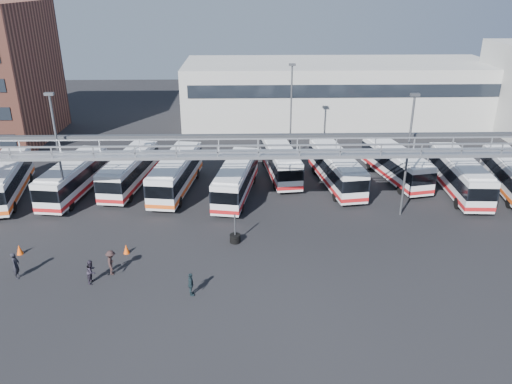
{
  "coord_description": "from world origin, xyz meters",
  "views": [
    {
      "loc": [
        -1.04,
        -30.51,
        18.09
      ],
      "look_at": [
        -0.15,
        6.0,
        2.6
      ],
      "focal_mm": 35.0,
      "sensor_mm": 36.0,
      "label": 1
    }
  ],
  "objects_px": {
    "light_pole_back": "(291,106)",
    "cone_right": "(126,249)",
    "bus_6": "(336,168)",
    "pedestrian_d": "(191,284)",
    "light_pole_left": "(58,148)",
    "bus_4": "(236,178)",
    "bus_5": "(280,160)",
    "pedestrian_c": "(111,262)",
    "cone_left": "(19,250)",
    "tire_stack": "(235,238)",
    "pedestrian_b": "(91,271)",
    "bus_7": "(396,163)",
    "bus_2": "(130,170)",
    "bus_9": "(512,175)",
    "bus_0": "(6,179)",
    "pedestrian_a": "(16,265)",
    "bus_8": "(459,174)",
    "bus_3": "(176,173)",
    "light_pole_mid": "(408,150)",
    "bus_1": "(74,177)"
  },
  "relations": [
    {
      "from": "bus_3",
      "to": "bus_5",
      "type": "bearing_deg",
      "value": 28.04
    },
    {
      "from": "pedestrian_a",
      "to": "pedestrian_c",
      "type": "relative_size",
      "value": 1.06
    },
    {
      "from": "bus_5",
      "to": "bus_8",
      "type": "distance_m",
      "value": 16.7
    },
    {
      "from": "bus_2",
      "to": "bus_7",
      "type": "distance_m",
      "value": 25.5
    },
    {
      "from": "bus_5",
      "to": "pedestrian_c",
      "type": "distance_m",
      "value": 21.75
    },
    {
      "from": "bus_9",
      "to": "pedestrian_b",
      "type": "height_order",
      "value": "bus_9"
    },
    {
      "from": "bus_0",
      "to": "tire_stack",
      "type": "height_order",
      "value": "bus_0"
    },
    {
      "from": "light_pole_left",
      "to": "cone_left",
      "type": "xyz_separation_m",
      "value": [
        -1.22,
        -6.88,
        -5.36
      ]
    },
    {
      "from": "bus_7",
      "to": "cone_right",
      "type": "relative_size",
      "value": 15.32
    },
    {
      "from": "bus_2",
      "to": "bus_5",
      "type": "bearing_deg",
      "value": 18.1
    },
    {
      "from": "bus_0",
      "to": "bus_8",
      "type": "bearing_deg",
      "value": -10.51
    },
    {
      "from": "cone_right",
      "to": "bus_4",
      "type": "bearing_deg",
      "value": 52.44
    },
    {
      "from": "cone_right",
      "to": "bus_5",
      "type": "bearing_deg",
      "value": 51.31
    },
    {
      "from": "bus_7",
      "to": "cone_left",
      "type": "distance_m",
      "value": 33.8
    },
    {
      "from": "bus_1",
      "to": "pedestrian_a",
      "type": "bearing_deg",
      "value": -80.73
    },
    {
      "from": "pedestrian_b",
      "to": "tire_stack",
      "type": "xyz_separation_m",
      "value": [
        9.2,
        5.15,
        -0.42
      ]
    },
    {
      "from": "cone_left",
      "to": "tire_stack",
      "type": "bearing_deg",
      "value": 5.11
    },
    {
      "from": "bus_5",
      "to": "pedestrian_d",
      "type": "height_order",
      "value": "bus_5"
    },
    {
      "from": "bus_7",
      "to": "bus_8",
      "type": "xyz_separation_m",
      "value": [
        4.87,
        -3.35,
        0.09
      ]
    },
    {
      "from": "bus_9",
      "to": "cone_right",
      "type": "xyz_separation_m",
      "value": [
        -32.89,
        -10.22,
        -1.43
      ]
    },
    {
      "from": "bus_5",
      "to": "bus_9",
      "type": "height_order",
      "value": "bus_9"
    },
    {
      "from": "bus_2",
      "to": "bus_3",
      "type": "xyz_separation_m",
      "value": [
        4.48,
        -1.07,
        0.07
      ]
    },
    {
      "from": "light_pole_mid",
      "to": "bus_8",
      "type": "xyz_separation_m",
      "value": [
        6.52,
        4.47,
        -3.88
      ]
    },
    {
      "from": "light_pole_mid",
      "to": "cone_left",
      "type": "xyz_separation_m",
      "value": [
        -29.22,
        -5.88,
        -5.36
      ]
    },
    {
      "from": "bus_7",
      "to": "bus_8",
      "type": "distance_m",
      "value": 5.92
    },
    {
      "from": "bus_0",
      "to": "pedestrian_b",
      "type": "bearing_deg",
      "value": -61.71
    },
    {
      "from": "bus_0",
      "to": "bus_2",
      "type": "xyz_separation_m",
      "value": [
        10.5,
        2.23,
        -0.07
      ]
    },
    {
      "from": "pedestrian_c",
      "to": "pedestrian_a",
      "type": "bearing_deg",
      "value": 81.12
    },
    {
      "from": "bus_2",
      "to": "bus_9",
      "type": "distance_m",
      "value": 35.2
    },
    {
      "from": "light_pole_left",
      "to": "bus_6",
      "type": "relative_size",
      "value": 0.93
    },
    {
      "from": "pedestrian_b",
      "to": "cone_left",
      "type": "height_order",
      "value": "pedestrian_b"
    },
    {
      "from": "bus_0",
      "to": "bus_7",
      "type": "height_order",
      "value": "bus_0"
    },
    {
      "from": "bus_5",
      "to": "pedestrian_c",
      "type": "height_order",
      "value": "bus_5"
    },
    {
      "from": "light_pole_left",
      "to": "cone_left",
      "type": "distance_m",
      "value": 8.8
    },
    {
      "from": "light_pole_back",
      "to": "cone_right",
      "type": "height_order",
      "value": "light_pole_back"
    },
    {
      "from": "pedestrian_a",
      "to": "pedestrian_b",
      "type": "height_order",
      "value": "pedestrian_a"
    },
    {
      "from": "light_pole_back",
      "to": "pedestrian_d",
      "type": "bearing_deg",
      "value": -107.81
    },
    {
      "from": "bus_3",
      "to": "pedestrian_c",
      "type": "xyz_separation_m",
      "value": [
        -2.6,
        -14.22,
        -0.95
      ]
    },
    {
      "from": "pedestrian_d",
      "to": "bus_3",
      "type": "bearing_deg",
      "value": 1.48
    },
    {
      "from": "bus_5",
      "to": "pedestrian_d",
      "type": "relative_size",
      "value": 6.82
    },
    {
      "from": "bus_0",
      "to": "bus_2",
      "type": "relative_size",
      "value": 1.04
    },
    {
      "from": "pedestrian_c",
      "to": "cone_right",
      "type": "xyz_separation_m",
      "value": [
        0.35,
        2.73,
        -0.52
      ]
    },
    {
      "from": "bus_6",
      "to": "pedestrian_d",
      "type": "distance_m",
      "value": 21.41
    },
    {
      "from": "light_pole_back",
      "to": "pedestrian_c",
      "type": "xyz_separation_m",
      "value": [
        -13.95,
        -23.68,
        -4.85
      ]
    },
    {
      "from": "light_pole_left",
      "to": "bus_4",
      "type": "distance_m",
      "value": 15.07
    },
    {
      "from": "cone_right",
      "to": "bus_0",
      "type": "bearing_deg",
      "value": 140.95
    },
    {
      "from": "light_pole_back",
      "to": "bus_6",
      "type": "height_order",
      "value": "light_pole_back"
    },
    {
      "from": "bus_8",
      "to": "pedestrian_b",
      "type": "xyz_separation_m",
      "value": [
        -29.51,
        -14.12,
        -1.04
      ]
    },
    {
      "from": "bus_2",
      "to": "pedestrian_b",
      "type": "xyz_separation_m",
      "value": [
        0.83,
        -16.27,
        -0.95
      ]
    },
    {
      "from": "bus_5",
      "to": "bus_9",
      "type": "bearing_deg",
      "value": -19.89
    }
  ]
}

